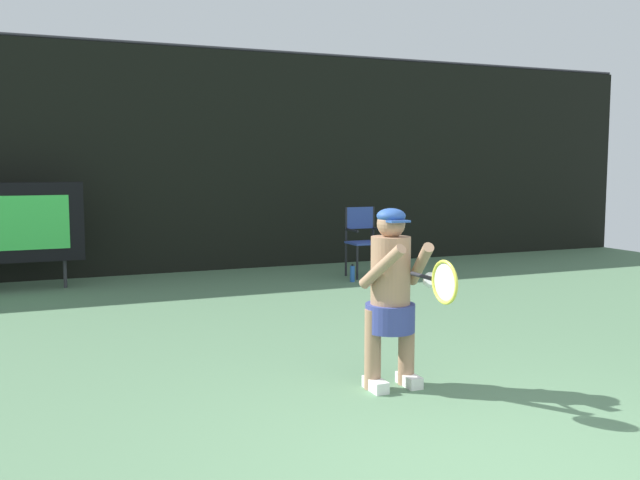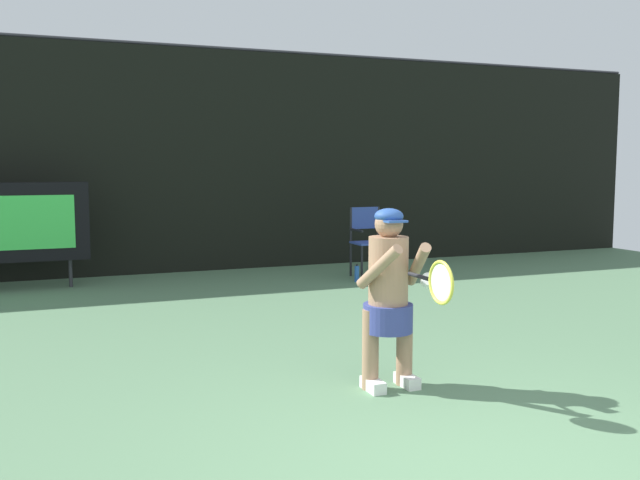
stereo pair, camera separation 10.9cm
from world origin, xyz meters
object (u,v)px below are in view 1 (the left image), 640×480
water_bottle (352,274)px  tennis_player (391,292)px  umpire_chair (364,237)px  tennis_racket (443,282)px

water_bottle → tennis_player: 5.09m
umpire_chair → water_bottle: bearing=-132.9°
tennis_player → tennis_racket: tennis_player is taller
umpire_chair → tennis_racket: tennis_racket is taller
umpire_chair → water_bottle: size_ratio=4.08×
umpire_chair → tennis_racket: bearing=-111.4°
tennis_player → tennis_racket: (0.06, -0.64, 0.18)m
water_bottle → tennis_racket: (-1.86, -5.31, 0.81)m
tennis_racket → tennis_player: bearing=81.0°
water_bottle → tennis_racket: size_ratio=0.44×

